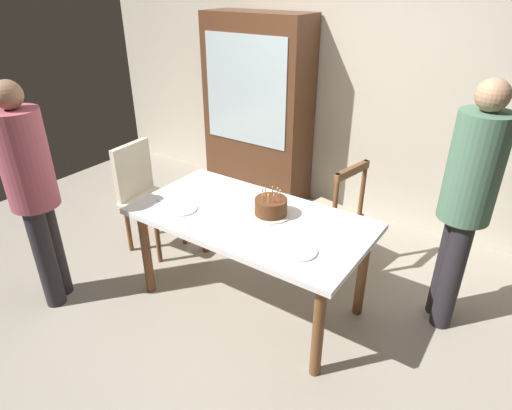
# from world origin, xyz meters

# --- Properties ---
(ground) EXTENTS (6.40, 6.40, 0.00)m
(ground) POSITION_xyz_m (0.00, 0.00, 0.00)
(ground) COLOR #9E9384
(back_wall) EXTENTS (6.40, 0.10, 2.60)m
(back_wall) POSITION_xyz_m (0.00, 1.85, 1.30)
(back_wall) COLOR beige
(back_wall) RESTS_ON ground
(dining_table) EXTENTS (1.64, 0.87, 0.74)m
(dining_table) POSITION_xyz_m (0.00, 0.00, 0.65)
(dining_table) COLOR white
(dining_table) RESTS_ON ground
(birthday_cake) EXTENTS (0.28, 0.28, 0.19)m
(birthday_cake) POSITION_xyz_m (0.11, 0.09, 0.80)
(birthday_cake) COLOR silver
(birthday_cake) RESTS_ON dining_table
(plate_near_celebrant) EXTENTS (0.22, 0.22, 0.01)m
(plate_near_celebrant) POSITION_xyz_m (-0.45, -0.20, 0.74)
(plate_near_celebrant) COLOR white
(plate_near_celebrant) RESTS_ON dining_table
(plate_far_side) EXTENTS (0.22, 0.22, 0.01)m
(plate_far_side) POSITION_xyz_m (-0.08, 0.20, 0.74)
(plate_far_side) COLOR white
(plate_far_side) RESTS_ON dining_table
(plate_near_guest) EXTENTS (0.22, 0.22, 0.01)m
(plate_near_guest) POSITION_xyz_m (0.49, -0.20, 0.74)
(plate_near_guest) COLOR white
(plate_near_guest) RESTS_ON dining_table
(fork_near_celebrant) EXTENTS (0.18, 0.03, 0.01)m
(fork_near_celebrant) POSITION_xyz_m (-0.61, -0.18, 0.74)
(fork_near_celebrant) COLOR silver
(fork_near_celebrant) RESTS_ON dining_table
(fork_far_side) EXTENTS (0.18, 0.03, 0.01)m
(fork_far_side) POSITION_xyz_m (-0.24, 0.18, 0.74)
(fork_far_side) COLOR silver
(fork_far_side) RESTS_ON dining_table
(fork_near_guest) EXTENTS (0.18, 0.05, 0.01)m
(fork_near_guest) POSITION_xyz_m (0.33, -0.20, 0.74)
(fork_near_guest) COLOR silver
(fork_near_guest) RESTS_ON dining_table
(chair_spindle_back) EXTENTS (0.52, 0.52, 0.95)m
(chair_spindle_back) POSITION_xyz_m (0.25, 0.75, 0.46)
(chair_spindle_back) COLOR tan
(chair_spindle_back) RESTS_ON ground
(chair_upholstered) EXTENTS (0.47, 0.47, 0.95)m
(chair_upholstered) POSITION_xyz_m (-1.21, 0.13, 0.53)
(chair_upholstered) COLOR beige
(chair_upholstered) RESTS_ON ground
(person_celebrant) EXTENTS (0.32, 0.32, 1.65)m
(person_celebrant) POSITION_xyz_m (-1.24, -0.79, 0.94)
(person_celebrant) COLOR #262328
(person_celebrant) RESTS_ON ground
(person_guest) EXTENTS (0.32, 0.32, 1.70)m
(person_guest) POSITION_xyz_m (1.22, 0.62, 0.97)
(person_guest) COLOR #262328
(person_guest) RESTS_ON ground
(china_cabinet) EXTENTS (1.10, 0.45, 1.90)m
(china_cabinet) POSITION_xyz_m (-0.99, 1.56, 0.95)
(china_cabinet) COLOR #56331E
(china_cabinet) RESTS_ON ground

